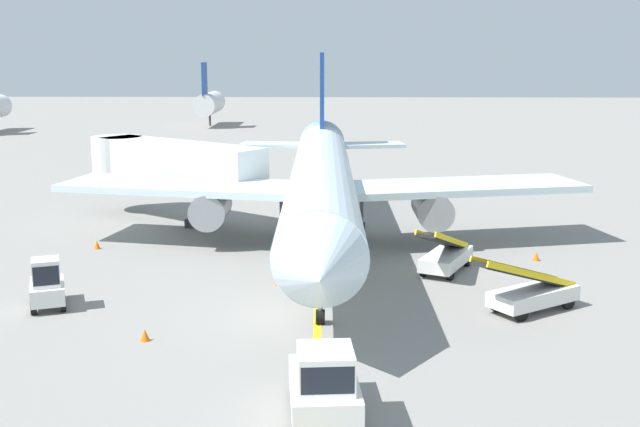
% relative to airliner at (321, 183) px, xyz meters
% --- Properties ---
extents(ground_plane, '(300.00, 300.00, 0.00)m').
position_rel_airliner_xyz_m(ground_plane, '(-0.96, -11.04, -3.42)').
color(ground_plane, gray).
extents(taxi_line_yellow, '(1.81, 79.99, 0.01)m').
position_rel_airliner_xyz_m(taxi_line_yellow, '(0.01, -6.04, -3.41)').
color(taxi_line_yellow, yellow).
rests_on(taxi_line_yellow, ground).
extents(airliner, '(28.61, 35.25, 10.10)m').
position_rel_airliner_xyz_m(airliner, '(0.00, 0.00, 0.00)').
color(airliner, silver).
rests_on(airliner, ground).
extents(jet_bridge, '(11.88, 9.45, 4.85)m').
position_rel_airliner_xyz_m(jet_bridge, '(-9.77, 6.43, 0.12)').
color(jet_bridge, silver).
rests_on(jet_bridge, ground).
extents(pushback_tug, '(2.21, 3.75, 2.20)m').
position_rel_airliner_xyz_m(pushback_tug, '(0.53, -19.70, -2.42)').
color(pushback_tug, silver).
rests_on(pushback_tug, ground).
extents(baggage_tug_near_wing, '(2.07, 2.71, 2.10)m').
position_rel_airliner_xyz_m(baggage_tug_near_wing, '(-10.80, -10.42, -2.49)').
color(baggage_tug_near_wing, silver).
rests_on(baggage_tug_near_wing, ground).
extents(belt_loader_forward_hold, '(3.28, 5.05, 2.59)m').
position_rel_airliner_xyz_m(belt_loader_forward_hold, '(5.92, -4.81, -2.64)').
color(belt_loader_forward_hold, silver).
rests_on(belt_loader_forward_hold, ground).
extents(belt_loader_aft_hold, '(4.85, 3.83, 2.59)m').
position_rel_airliner_xyz_m(belt_loader_aft_hold, '(8.59, -10.33, -2.64)').
color(belt_loader_aft_hold, silver).
rests_on(belt_loader_aft_hold, ground).
extents(ground_crew_marshaller, '(0.36, 0.24, 1.70)m').
position_rel_airliner_xyz_m(ground_crew_marshaller, '(-0.09, -9.60, -2.51)').
color(ground_crew_marshaller, '#26262D').
rests_on(ground_crew_marshaller, ground).
extents(safety_cone_nose_left, '(0.36, 0.36, 0.44)m').
position_rel_airliner_xyz_m(safety_cone_nose_left, '(-6.00, -13.97, -3.20)').
color(safety_cone_nose_left, orange).
rests_on(safety_cone_nose_left, ground).
extents(safety_cone_nose_right, '(0.36, 0.36, 0.44)m').
position_rel_airliner_xyz_m(safety_cone_nose_right, '(-1.72, -7.16, -3.20)').
color(safety_cone_nose_right, orange).
rests_on(safety_cone_nose_right, ground).
extents(safety_cone_wingtip_left, '(0.36, 0.36, 0.44)m').
position_rel_airliner_xyz_m(safety_cone_wingtip_left, '(-11.77, -0.94, -3.20)').
color(safety_cone_wingtip_left, orange).
rests_on(safety_cone_wingtip_left, ground).
extents(safety_cone_wingtip_right, '(0.36, 0.36, 0.44)m').
position_rel_airliner_xyz_m(safety_cone_wingtip_right, '(10.70, -2.74, -3.20)').
color(safety_cone_wingtip_right, orange).
rests_on(safety_cone_wingtip_right, ground).
extents(distant_aircraft_mid_right, '(3.00, 10.10, 8.80)m').
position_rel_airliner_xyz_m(distant_aircraft_mid_right, '(-17.19, 67.99, -0.20)').
color(distant_aircraft_mid_right, silver).
rests_on(distant_aircraft_mid_right, ground).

